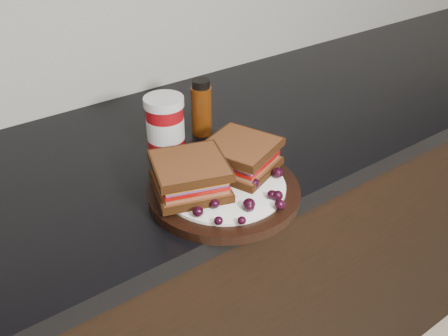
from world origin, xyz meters
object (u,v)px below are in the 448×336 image
Objects in this scene: sandwich_left at (190,176)px; oil_bottle at (201,107)px; plate at (224,191)px; condiment_jar at (165,124)px.

oil_bottle is (0.16, 0.20, 0.01)m from sandwich_left.
oil_bottle reaches higher than plate.
condiment_jar is at bearing 89.94° from plate.
sandwich_left is 0.19m from condiment_jar.
plate is at bearing -4.13° from sandwich_left.
oil_bottle is at bearing 65.51° from plate.
condiment_jar reaches higher than sandwich_left.
plate is 2.32× the size of condiment_jar.
sandwich_left reaches higher than plate.
plate is 0.21m from condiment_jar.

